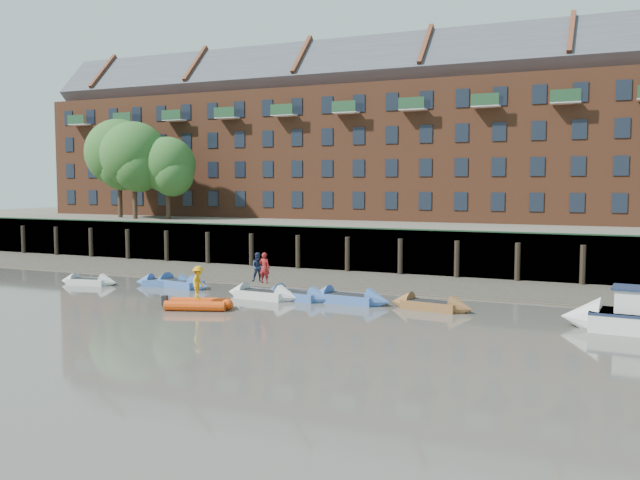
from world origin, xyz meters
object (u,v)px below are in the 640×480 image
Objects in this scene: rowboat_3 at (262,294)px; rib_tender at (200,304)px; rowboat_2 at (180,284)px; person_rower_b at (258,267)px; rowboat_5 at (349,299)px; person_rib_crew at (198,282)px; rowboat_0 at (88,282)px; rowboat_4 at (296,296)px; rowboat_1 at (166,283)px; motor_launch at (625,317)px; rowboat_6 at (431,305)px; person_rower_a at (265,268)px.

rib_tender is at bearing -104.34° from rowboat_3.
person_rower_b reaches higher than rowboat_2.
person_rower_b is at bearing -170.16° from rowboat_5.
rowboat_2 is at bearing 29.01° from person_rib_crew.
rowboat_4 reaches higher than rowboat_0.
rowboat_3 reaches higher than rowboat_1.
rowboat_2 is at bearing 114.67° from rib_tender.
person_rib_crew is at bearing 13.12° from motor_launch.
person_rower_a reaches higher than rowboat_6.
person_rower_b is (-0.56, 0.30, -0.03)m from person_rower_a.
rowboat_5 is at bearing -7.93° from rowboat_0.
rowboat_3 is at bearing -31.95° from person_rib_crew.
person_rower_b is at bearing -28.90° from person_rower_a.
rowboat_0 is 12.17m from person_rib_crew.
rowboat_5 is 1.06× the size of rowboat_6.
rowboat_2 is 7.74m from rib_tender.
motor_launch is 3.76× the size of person_rower_b.
motor_launch reaches higher than rowboat_5.
person_rower_a is 1.02× the size of person_rib_crew.
person_rower_a is at bearing 1.16° from motor_launch.
rowboat_5 is (12.75, -0.94, 0.03)m from rowboat_1.
rowboat_5 is at bearing 6.32° from rowboat_2.
rib_tender is 2.06× the size of person_rib_crew.
rowboat_3 is 1.96m from rowboat_4.
rowboat_0 is at bearing -173.09° from rowboat_5.
rowboat_6 reaches higher than rowboat_0.
rowboat_3 is 18.69m from motor_launch.
rowboat_0 is 0.87× the size of rowboat_3.
person_rib_crew is (11.31, -4.32, 1.21)m from rowboat_0.
rowboat_6 is at bearing 4.55° from rib_tender.
person_rib_crew is at bearing -128.46° from person_rower_b.
rib_tender is (-6.36, -4.75, 0.01)m from rowboat_5.
rowboat_6 is at bearing -177.07° from person_rower_a.
rowboat_1 is 8.71m from person_rib_crew.
rowboat_3 is at bearing 52.78° from rib_tender.
rowboat_4 is at bearing -171.65° from rowboat_5.
rowboat_6 is at bearing 10.28° from rowboat_4.
rowboat_4 is (14.62, 0.38, 0.02)m from rowboat_0.
rowboat_6 reaches higher than rowboat_1.
rowboat_0 is 5.17m from rowboat_1.
rowboat_0 is 13.02m from person_rower_a.
person_rower_b is (-0.36, 0.22, 1.50)m from rowboat_3.
rowboat_6 is 11.89m from rib_tender.
rowboat_3 is 1.03× the size of rowboat_4.
motor_launch is at bearing -11.72° from rowboat_0.
rowboat_1 is at bearing -1.60° from motor_launch.
person_rower_a is at bearing 49.89° from rib_tender.
rowboat_4 is at bearing 18.71° from rowboat_3.
rowboat_3 is at bearing -10.20° from rowboat_0.
motor_launch is 19.09m from person_rower_b.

